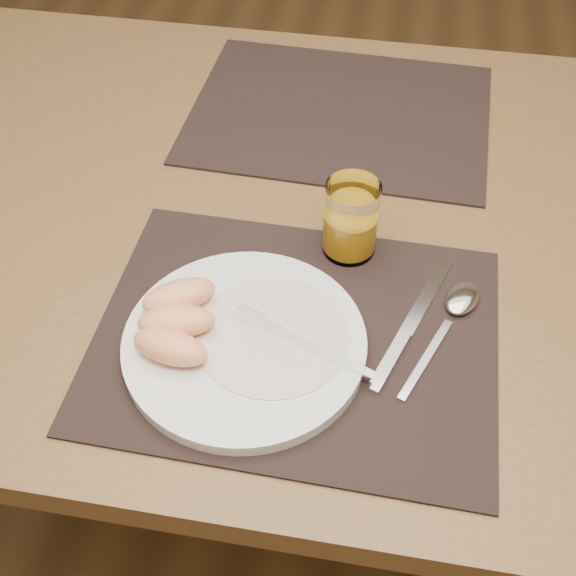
# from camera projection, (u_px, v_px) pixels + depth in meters

# --- Properties ---
(ground) EXTENTS (5.00, 5.00, 0.00)m
(ground) POSITION_uv_depth(u_px,v_px,m) (298.00, 473.00, 1.52)
(ground) COLOR brown
(ground) RESTS_ON ground
(table) EXTENTS (1.40, 0.90, 0.75)m
(table) POSITION_uv_depth(u_px,v_px,m) (303.00, 251.00, 1.03)
(table) COLOR brown
(table) RESTS_ON ground
(placemat_near) EXTENTS (0.46, 0.36, 0.00)m
(placemat_near) POSITION_uv_depth(u_px,v_px,m) (296.00, 336.00, 0.82)
(placemat_near) COLOR black
(placemat_near) RESTS_ON table
(placemat_far) EXTENTS (0.46, 0.37, 0.00)m
(placemat_far) POSITION_uv_depth(u_px,v_px,m) (340.00, 113.00, 1.11)
(placemat_far) COLOR black
(placemat_far) RESTS_ON table
(plate) EXTENTS (0.27, 0.27, 0.02)m
(plate) POSITION_uv_depth(u_px,v_px,m) (245.00, 343.00, 0.80)
(plate) COLOR white
(plate) RESTS_ON placemat_near
(plate_dressing) EXTENTS (0.17, 0.17, 0.00)m
(plate_dressing) POSITION_uv_depth(u_px,v_px,m) (273.00, 335.00, 0.79)
(plate_dressing) COLOR white
(plate_dressing) RESTS_ON plate
(fork) EXTENTS (0.17, 0.08, 0.00)m
(fork) POSITION_uv_depth(u_px,v_px,m) (289.00, 336.00, 0.79)
(fork) COLOR silver
(fork) RESTS_ON plate
(knife) EXTENTS (0.09, 0.21, 0.01)m
(knife) POSITION_uv_depth(u_px,v_px,m) (406.00, 333.00, 0.81)
(knife) COLOR silver
(knife) RESTS_ON placemat_near
(spoon) EXTENTS (0.09, 0.19, 0.01)m
(spoon) POSITION_uv_depth(u_px,v_px,m) (457.00, 307.00, 0.84)
(spoon) COLOR silver
(spoon) RESTS_ON placemat_near
(juice_glass) EXTENTS (0.07, 0.07, 0.10)m
(juice_glass) POSITION_uv_depth(u_px,v_px,m) (351.00, 222.00, 0.87)
(juice_glass) COLOR white
(juice_glass) RESTS_ON placemat_near
(grapefruit_wedges) EXTENTS (0.10, 0.14, 0.03)m
(grapefruit_wedges) POSITION_uv_depth(u_px,v_px,m) (175.00, 321.00, 0.79)
(grapefruit_wedges) COLOR #FFA968
(grapefruit_wedges) RESTS_ON plate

